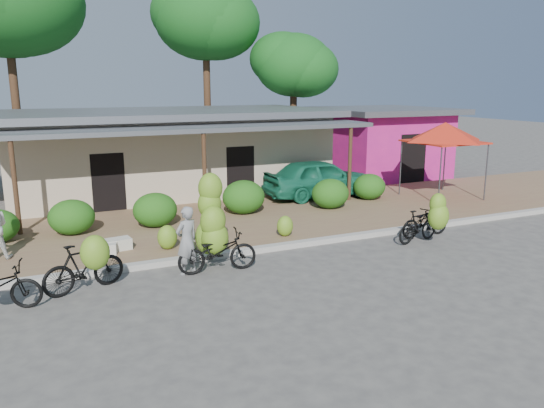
{
  "coord_description": "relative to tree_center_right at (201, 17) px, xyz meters",
  "views": [
    {
      "loc": [
        -5.12,
        -10.36,
        4.35
      ],
      "look_at": [
        0.69,
        2.32,
        1.2
      ],
      "focal_mm": 35.0,
      "sensor_mm": 36.0,
      "label": 1
    }
  ],
  "objects": [
    {
      "name": "teal_van",
      "position": [
        1.55,
        -9.61,
        -6.79
      ],
      "size": [
        4.36,
        1.77,
        1.48
      ],
      "primitive_type": "imported",
      "rotation": [
        0.0,
        0.0,
        1.57
      ],
      "color": "#186D4E",
      "rests_on": "sidewalk"
    },
    {
      "name": "hedge_2",
      "position": [
        -5.15,
        -11.3,
        -7.02
      ],
      "size": [
        1.33,
        1.2,
        1.04
      ],
      "primitive_type": "ellipsoid",
      "color": "#135614",
      "rests_on": "sidewalk"
    },
    {
      "name": "red_canopy",
      "position": [
        5.76,
        -11.57,
        -5.04
      ],
      "size": [
        3.5,
        3.5,
        2.86
      ],
      "color": "#59595E",
      "rests_on": "sidewalk"
    },
    {
      "name": "curb",
      "position": [
        -3.31,
        -14.61,
        -7.58
      ],
      "size": [
        60.0,
        0.25,
        0.15
      ],
      "primitive_type": "cube",
      "color": "#A8A399",
      "rests_on": "ground"
    },
    {
      "name": "bike_center",
      "position": [
        -4.62,
        -15.33,
        -6.8
      ],
      "size": [
        1.94,
        1.26,
        2.3
      ],
      "rotation": [
        0.0,
        0.0,
        1.49
      ],
      "color": "black",
      "rests_on": "ground"
    },
    {
      "name": "shop_pink",
      "position": [
        7.19,
        -5.62,
        -5.98
      ],
      "size": [
        6.0,
        6.0,
        3.25
      ],
      "color": "#DB2185",
      "rests_on": "ground"
    },
    {
      "name": "sidewalk",
      "position": [
        -3.31,
        -11.61,
        -7.6
      ],
      "size": [
        60.0,
        6.0,
        0.12
      ],
      "primitive_type": "cube",
      "color": "olive",
      "rests_on": "ground"
    },
    {
      "name": "sack_near",
      "position": [
        -6.66,
        -13.22,
        -7.39
      ],
      "size": [
        0.9,
        0.52,
        0.3
      ],
      "primitive_type": "cube",
      "rotation": [
        0.0,
        0.0,
        0.14
      ],
      "color": "beige",
      "rests_on": "sidewalk"
    },
    {
      "name": "hedge_1",
      "position": [
        -7.52,
        -11.14,
        -7.03
      ],
      "size": [
        1.3,
        1.17,
        1.01
      ],
      "primitive_type": "ellipsoid",
      "color": "#135614",
      "rests_on": "sidewalk"
    },
    {
      "name": "ground",
      "position": [
        -3.31,
        -16.61,
        -7.66
      ],
      "size": [
        100.0,
        100.0,
        0.0
      ],
      "primitive_type": "plane",
      "color": "#4A4744",
      "rests_on": "ground"
    },
    {
      "name": "shop_main",
      "position": [
        -3.31,
        -5.68,
        -5.93
      ],
      "size": [
        13.0,
        8.5,
        3.35
      ],
      "color": "#BDAB8F",
      "rests_on": "ground"
    },
    {
      "name": "hedge_4",
      "position": [
        0.95,
        -11.39,
        -7.02
      ],
      "size": [
        1.33,
        1.19,
        1.03
      ],
      "primitive_type": "ellipsoid",
      "color": "#135614",
      "rests_on": "sidewalk"
    },
    {
      "name": "tree_near_right",
      "position": [
        4.0,
        -2.0,
        -2.25
      ],
      "size": [
        4.17,
        3.97,
        6.97
      ],
      "color": "#4E341F",
      "rests_on": "ground"
    },
    {
      "name": "bike_left",
      "position": [
        -7.58,
        -15.65,
        -7.03
      ],
      "size": [
        1.87,
        1.38,
        1.39
      ],
      "rotation": [
        0.0,
        0.0,
        1.87
      ],
      "color": "black",
      "rests_on": "ground"
    },
    {
      "name": "hedge_5",
      "position": [
        3.05,
        -10.72,
        -7.05
      ],
      "size": [
        1.24,
        1.11,
        0.97
      ],
      "primitive_type": "ellipsoid",
      "color": "#135614",
      "rests_on": "sidewalk"
    },
    {
      "name": "loose_banana_a",
      "position": [
        -5.37,
        -13.7,
        -7.21
      ],
      "size": [
        0.52,
        0.44,
        0.65
      ],
      "primitive_type": "ellipsoid",
      "color": "#67A228",
      "rests_on": "sidewalk"
    },
    {
      "name": "loose_banana_b",
      "position": [
        -4.23,
        -14.0,
        -7.22
      ],
      "size": [
        0.51,
        0.43,
        0.63
      ],
      "primitive_type": "ellipsoid",
      "color": "#67A228",
      "rests_on": "sidewalk"
    },
    {
      "name": "sack_far",
      "position": [
        -7.0,
        -13.42,
        -7.4
      ],
      "size": [
        0.82,
        0.56,
        0.28
      ],
      "primitive_type": "cube",
      "rotation": [
        0.0,
        0.0,
        -0.27
      ],
      "color": "beige",
      "rests_on": "sidewalk"
    },
    {
      "name": "hedge_3",
      "position": [
        -2.08,
        -10.84,
        -6.98
      ],
      "size": [
        1.44,
        1.29,
        1.12
      ],
      "primitive_type": "ellipsoid",
      "color": "#135614",
      "rests_on": "sidewalk"
    },
    {
      "name": "bike_far_right",
      "position": [
        1.86,
        -15.26,
        -7.21
      ],
      "size": [
        1.75,
        0.72,
        0.9
      ],
      "rotation": [
        0.0,
        0.0,
        1.64
      ],
      "color": "black",
      "rests_on": "ground"
    },
    {
      "name": "bike_right",
      "position": [
        1.35,
        -15.82,
        -7.01
      ],
      "size": [
        1.64,
        1.26,
        1.51
      ],
      "rotation": [
        0.0,
        0.0,
        1.77
      ],
      "color": "black",
      "rests_on": "ground"
    },
    {
      "name": "vendor",
      "position": [
        -5.31,
        -15.43,
        -6.84
      ],
      "size": [
        0.7,
        0.59,
        1.63
      ],
      "primitive_type": "imported",
      "rotation": [
        0.0,
        0.0,
        3.53
      ],
      "color": "gray",
      "rests_on": "ground"
    },
    {
      "name": "loose_banana_c",
      "position": [
        -2.02,
        -13.89,
        -7.24
      ],
      "size": [
        0.47,
        0.4,
        0.59
      ],
      "primitive_type": "ellipsoid",
      "color": "#67A228",
      "rests_on": "sidewalk"
    },
    {
      "name": "tree_center_right",
      "position": [
        0.0,
        0.0,
        0.0
      ],
      "size": [
        5.2,
        5.08,
        9.6
      ],
      "color": "#4E341F",
      "rests_on": "ground"
    }
  ]
}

